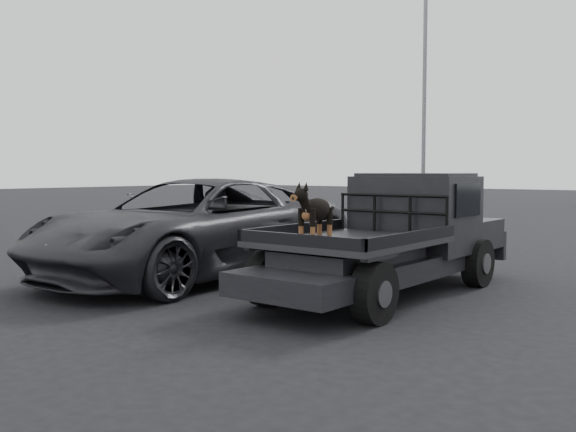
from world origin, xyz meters
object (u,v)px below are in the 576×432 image
Objects in this scene: dog at (315,214)px; parked_suv at (194,228)px; flatbed_ute at (385,264)px; floodlight_near at (425,48)px.

parked_suv is (-3.40, 1.12, -0.44)m from dog.
flatbed_ute is 0.88× the size of parked_suv.
floodlight_near is at bearing 114.80° from flatbed_ute.
parked_suv is 0.46× the size of floodlight_near.
flatbed_ute is at bearing -65.20° from floodlight_near.
flatbed_ute is 3.49m from parked_suv.
floodlight_near reaches higher than dog.
parked_suv is 20.13m from floodlight_near.
floodlight_near is (-8.23, 19.59, 5.95)m from dog.
floodlight_near is at bearing 112.80° from dog.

